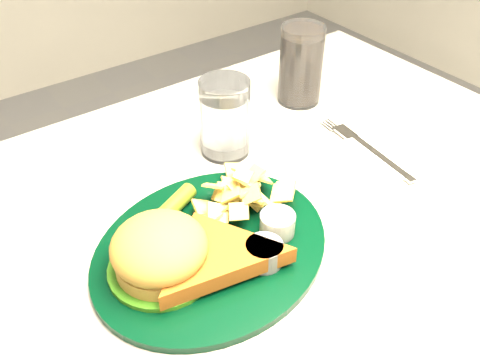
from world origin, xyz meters
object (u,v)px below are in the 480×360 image
object	(u,v)px
dinner_plate	(211,230)
water_glass	(225,118)
table	(241,351)
fork_napkin	(378,155)
cola_glass	(301,65)

from	to	relation	value
dinner_plate	water_glass	distance (m)	0.24
table	dinner_plate	xyz separation A→B (m)	(-0.09, -0.05, 0.41)
fork_napkin	dinner_plate	bearing A→B (deg)	-171.18
table	fork_napkin	size ratio (longest dim) A/B	6.28
dinner_plate	cola_glass	size ratio (longest dim) A/B	2.31
cola_glass	dinner_plate	bearing A→B (deg)	-146.72
water_glass	cola_glass	world-z (taller)	cola_glass
dinner_plate	table	bearing A→B (deg)	14.64
table	cola_glass	distance (m)	0.57
cola_glass	fork_napkin	distance (m)	0.24
table	fork_napkin	bearing A→B (deg)	-7.37
fork_napkin	water_glass	bearing A→B (deg)	145.16
dinner_plate	cola_glass	xyz separation A→B (m)	(0.37, 0.24, 0.04)
table	cola_glass	xyz separation A→B (m)	(0.29, 0.20, 0.45)
cola_glass	fork_napkin	world-z (taller)	cola_glass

